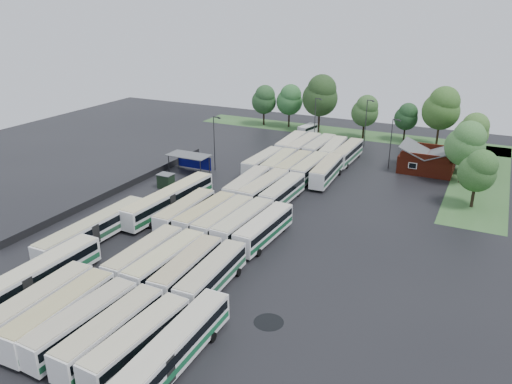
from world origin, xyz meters
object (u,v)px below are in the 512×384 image
at_px(brick_building, 427,162).
at_px(artic_bus_west_a, 27,282).
at_px(artic_bus_east, 164,359).
at_px(minibus, 307,130).

bearing_deg(brick_building, artic_bus_west_a, -116.63).
distance_m(artic_bus_east, minibus, 87.28).
height_order(artic_bus_west_a, artic_bus_east, artic_bus_west_a).
bearing_deg(artic_bus_west_a, minibus, 89.23).
xyz_separation_m(artic_bus_west_a, artic_bus_east, (21.24, -3.65, -0.06)).
bearing_deg(artic_bus_east, artic_bus_west_a, 169.26).
height_order(artic_bus_west_a, minibus, artic_bus_west_a).
bearing_deg(brick_building, minibus, 153.02).
bearing_deg(minibus, brick_building, -15.74).
distance_m(brick_building, artic_bus_east, 70.63).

